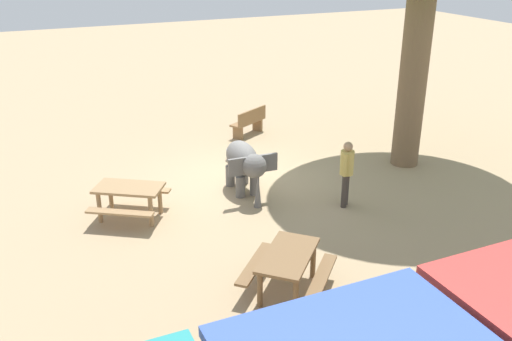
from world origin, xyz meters
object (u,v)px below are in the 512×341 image
Objects in this scene: elephant at (245,163)px; picnic_table_near at (129,194)px; picnic_table_far at (288,263)px; wooden_bench at (249,121)px; feed_bucket at (233,154)px; person_handler at (347,169)px.

elephant is 2.93m from picnic_table_near.
picnic_table_near is at bearing 69.59° from picnic_table_far.
feed_bucket is (1.30, 1.79, -0.31)m from wooden_bench.
wooden_bench is at bearing -126.15° from feed_bucket.
picnic_table_near is (2.92, 0.18, -0.23)m from elephant.
person_handler is at bearing -164.12° from picnic_table_near.
wooden_bench is at bearing 24.73° from picnic_table_far.
person_handler is 0.77× the size of picnic_table_far.
picnic_table_far is (0.96, 4.21, -0.23)m from elephant.
person_handler is 5.69m from wooden_bench.
elephant is 0.87× the size of picnic_table_far.
picnic_table_far is (2.85, 2.56, -0.36)m from person_handler.
picnic_table_near reaches higher than feed_bucket.
picnic_table_far is at bearing -10.54° from elephant.
picnic_table_near is at bearing 27.30° from person_handler.
person_handler is 3.85m from picnic_table_far.
picnic_table_far is at bearing -138.17° from wooden_bench.
elephant is at bearing 3.24° from person_handler.
elephant is at bearing 75.76° from feed_bucket.
elephant reaches higher than picnic_table_far.
picnic_table_far is at bearing 76.72° from feed_bucket.
person_handler reaches higher than picnic_table_far.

